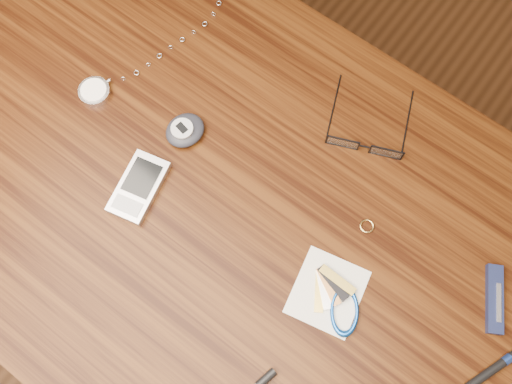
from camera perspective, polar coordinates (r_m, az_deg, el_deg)
ground at (r=1.55m, az=-2.25°, el=-9.18°), size 3.80×3.80×0.00m
desk at (r=0.92m, az=-3.76°, el=-2.52°), size 1.00×0.70×0.75m
eyeglasses at (r=0.85m, az=10.85°, el=4.77°), size 0.15×0.15×0.03m
gold_ring at (r=0.82m, az=11.03°, el=-3.37°), size 0.03×0.03×0.00m
pocket_watch at (r=0.92m, az=-15.30°, el=10.06°), size 0.09×0.33×0.02m
pda_phone at (r=0.84m, az=-11.65°, el=0.49°), size 0.08×0.11×0.02m
pedometer at (r=0.85m, az=-7.13°, el=6.15°), size 0.06×0.07×0.02m
notepad_keys at (r=0.79m, az=8.02°, el=-10.69°), size 0.13×0.12×0.01m
pocket_knife at (r=0.85m, az=22.75°, el=-9.85°), size 0.06×0.09×0.01m
black_blue_pen at (r=0.84m, az=22.76°, el=-15.95°), size 0.04×0.08×0.01m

